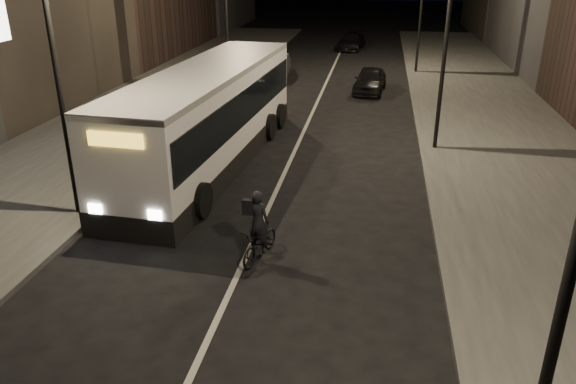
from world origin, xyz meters
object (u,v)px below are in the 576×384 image
at_px(streetlight_right_mid, 442,13).
at_px(car_far, 352,41).
at_px(streetlight_right_near, 571,155).
at_px(city_bus, 209,113).
at_px(cyclist_on_bicycle, 260,237).
at_px(car_near, 370,80).
at_px(streetlight_left_near, 60,36).
at_px(car_mid, 276,65).

distance_m(streetlight_right_mid, car_far, 26.37).
bearing_deg(streetlight_right_near, city_bus, 121.99).
relative_size(streetlight_right_mid, cyclist_on_bicycle, 4.02).
bearing_deg(car_near, streetlight_right_mid, -70.34).
bearing_deg(car_far, streetlight_left_near, -92.48).
relative_size(streetlight_right_mid, car_near, 1.99).
distance_m(streetlight_right_near, city_bus, 16.00).
relative_size(streetlight_left_near, car_near, 1.99).
height_order(streetlight_right_near, car_mid, streetlight_right_near).
relative_size(streetlight_right_near, car_far, 1.80).
bearing_deg(car_far, car_mid, -100.92).
distance_m(city_bus, cyclist_on_bicycle, 7.85).
xyz_separation_m(streetlight_left_near, city_bus, (2.38, 5.26, -3.41)).
xyz_separation_m(streetlight_right_mid, streetlight_left_near, (-10.66, -8.00, 0.00)).
height_order(streetlight_left_near, cyclist_on_bicycle, streetlight_left_near).
relative_size(streetlight_right_near, car_near, 1.99).
bearing_deg(car_near, car_far, 102.20).
distance_m(streetlight_right_mid, streetlight_left_near, 13.33).
xyz_separation_m(streetlight_right_mid, car_mid, (-8.70, 13.29, -4.57)).
distance_m(cyclist_on_bicycle, car_near, 19.99).
height_order(streetlight_left_near, car_far, streetlight_left_near).
bearing_deg(streetlight_left_near, city_bus, 65.62).
bearing_deg(car_far, car_near, -75.06).
bearing_deg(city_bus, cyclist_on_bicycle, -60.39).
height_order(streetlight_right_near, streetlight_left_near, same).
relative_size(streetlight_right_near, streetlight_left_near, 1.00).
bearing_deg(streetlight_right_near, streetlight_left_near, 143.12).
height_order(streetlight_right_near, cyclist_on_bicycle, streetlight_right_near).
bearing_deg(streetlight_left_near, car_near, 66.09).
xyz_separation_m(car_mid, car_far, (4.17, 12.26, -0.14)).
xyz_separation_m(streetlight_right_mid, car_near, (-2.62, 10.13, -4.67)).
bearing_deg(streetlight_right_mid, cyclist_on_bicycle, -116.90).
bearing_deg(streetlight_right_near, cyclist_on_bicycle, 128.15).
distance_m(cyclist_on_bicycle, car_far, 35.27).
xyz_separation_m(streetlight_right_mid, cyclist_on_bicycle, (-4.93, -9.72, -4.69)).
bearing_deg(cyclist_on_bicycle, car_far, 105.11).
height_order(streetlight_right_near, car_far, streetlight_right_near).
bearing_deg(car_mid, cyclist_on_bicycle, 93.73).
xyz_separation_m(cyclist_on_bicycle, car_far, (0.40, 35.27, -0.02)).
bearing_deg(streetlight_right_near, streetlight_right_mid, 90.00).
bearing_deg(streetlight_left_near, streetlight_right_near, -36.88).
height_order(cyclist_on_bicycle, car_near, cyclist_on_bicycle).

